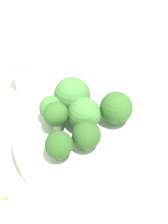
% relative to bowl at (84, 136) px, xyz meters
% --- Properties ---
extents(ground_plane, '(3.00, 3.00, 0.00)m').
position_rel_bowl_xyz_m(ground_plane, '(0.00, 0.00, -0.02)').
color(ground_plane, silver).
extents(bowl, '(0.23, 0.23, 0.05)m').
position_rel_bowl_xyz_m(bowl, '(0.00, 0.00, 0.00)').
color(bowl, silver).
rests_on(bowl, ground_plane).
extents(broccoli_floret_0, '(0.05, 0.05, 0.05)m').
position_rel_bowl_xyz_m(broccoli_floret_0, '(-0.00, 0.00, 0.05)').
color(broccoli_floret_0, '#7A9E5B').
rests_on(broccoli_floret_0, bowl).
extents(broccoli_floret_1, '(0.04, 0.04, 0.05)m').
position_rel_bowl_xyz_m(broccoli_floret_1, '(-0.05, -0.01, 0.05)').
color(broccoli_floret_1, '#84AD66').
rests_on(broccoli_floret_1, bowl).
extents(broccoli_floret_2, '(0.04, 0.04, 0.05)m').
position_rel_bowl_xyz_m(broccoli_floret_2, '(-0.04, -0.02, 0.06)').
color(broccoli_floret_2, '#8EB770').
rests_on(broccoli_floret_2, bowl).
extents(broccoli_floret_3, '(0.04, 0.04, 0.05)m').
position_rel_bowl_xyz_m(broccoli_floret_3, '(0.02, -0.04, 0.05)').
color(broccoli_floret_3, '#8EB770').
rests_on(broccoli_floret_3, bowl).
extents(broccoli_floret_4, '(0.04, 0.04, 0.05)m').
position_rel_bowl_xyz_m(broccoli_floret_4, '(-0.01, -0.07, 0.05)').
color(broccoli_floret_4, '#7A9E5B').
rests_on(broccoli_floret_4, bowl).
extents(broccoli_floret_5, '(0.05, 0.05, 0.05)m').
position_rel_bowl_xyz_m(broccoli_floret_5, '(0.04, 0.03, 0.05)').
color(broccoli_floret_5, '#84AD66').
rests_on(broccoli_floret_5, bowl).
extents(broccoli_floret_6, '(0.06, 0.06, 0.06)m').
position_rel_bowl_xyz_m(broccoli_floret_6, '(-0.03, 0.03, 0.06)').
color(broccoli_floret_6, '#8EB770').
rests_on(broccoli_floret_6, bowl).
extents(pepper_shaker, '(0.04, 0.04, 0.07)m').
position_rel_bowl_xyz_m(pepper_shaker, '(-0.16, 0.09, 0.01)').
color(pepper_shaker, silver).
rests_on(pepper_shaker, ground_plane).
extents(almond_crumb_0, '(0.01, 0.01, 0.01)m').
position_rel_bowl_xyz_m(almond_crumb_0, '(-0.07, -0.13, -0.02)').
color(almond_crumb_0, olive).
rests_on(almond_crumb_0, ground_plane).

